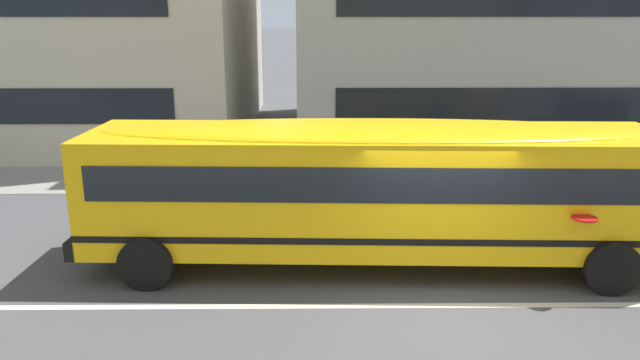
# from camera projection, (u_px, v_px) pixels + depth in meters

# --- Properties ---
(ground_plane) EXTENTS (400.00, 400.00, 0.00)m
(ground_plane) POSITION_uv_depth(u_px,v_px,m) (439.00, 306.00, 9.89)
(ground_plane) COLOR #4C4C4F
(sidewalk_far) EXTENTS (120.00, 3.00, 0.01)m
(sidewalk_far) POSITION_uv_depth(u_px,v_px,m) (384.00, 178.00, 17.57)
(sidewalk_far) COLOR gray
(sidewalk_far) RESTS_ON ground_plane
(lane_centreline) EXTENTS (110.00, 0.16, 0.01)m
(lane_centreline) POSITION_uv_depth(u_px,v_px,m) (439.00, 306.00, 9.89)
(lane_centreline) COLOR silver
(lane_centreline) RESTS_ON ground_plane
(school_bus) EXTENTS (12.38, 3.17, 2.75)m
(school_bus) POSITION_uv_depth(u_px,v_px,m) (387.00, 182.00, 11.14)
(school_bus) COLOR yellow
(school_bus) RESTS_ON ground_plane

